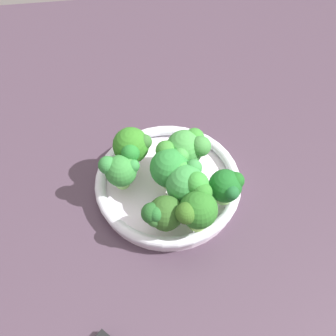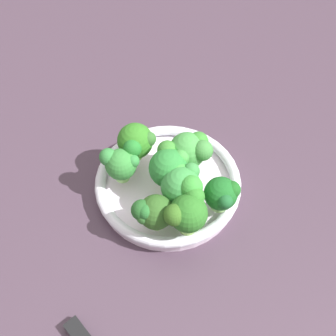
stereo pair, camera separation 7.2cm
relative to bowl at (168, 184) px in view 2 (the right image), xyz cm
name	(u,v)px [view 2 (the right image)]	position (x,y,z in cm)	size (l,w,h in cm)	color
ground_plane	(159,208)	(1.50, 3.19, -2.96)	(130.00, 130.00, 2.50)	#443442
bowl	(168,184)	(0.00, 0.00, 0.00)	(25.47, 25.47, 3.36)	white
broccoli_floret_0	(190,151)	(-3.53, -2.41, 6.43)	(7.40, 6.92, 7.79)	#96D668
broccoli_floret_1	(169,167)	(-0.13, 0.92, 6.14)	(6.53, 7.84, 7.73)	#87BF58
broccoli_floret_2	(187,212)	(-3.27, 9.42, 6.27)	(6.71, 6.88, 7.55)	#8CC358
broccoli_floret_3	(136,142)	(5.65, -4.19, 6.17)	(6.73, 7.14, 7.58)	#7FC452
broccoli_floret_4	(121,163)	(7.81, -0.05, 5.47)	(6.73, 5.35, 6.43)	#88C664
broccoli_floret_5	(182,185)	(-2.45, 4.37, 6.26)	(6.63, 6.99, 7.91)	#97CE75
broccoli_floret_6	(222,194)	(-8.76, 5.32, 5.32)	(5.79, 5.99, 6.42)	#85BD68
broccoli_floret_7	(153,212)	(1.99, 8.99, 5.16)	(6.61, 5.56, 6.19)	#7DC255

